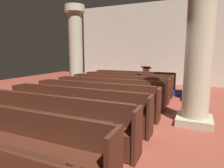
# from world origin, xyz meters

# --- Properties ---
(ground_plane) EXTENTS (19.20, 19.20, 0.00)m
(ground_plane) POSITION_xyz_m (0.00, 0.00, 0.00)
(ground_plane) COLOR brown
(back_wall) EXTENTS (10.00, 0.16, 4.50)m
(back_wall) POSITION_xyz_m (0.00, 6.08, 2.25)
(back_wall) COLOR beige
(back_wall) RESTS_ON ground
(pew_row_0) EXTENTS (3.72, 0.46, 0.88)m
(pew_row_0) POSITION_xyz_m (-0.80, 3.54, 0.47)
(pew_row_0) COLOR #4C2316
(pew_row_0) RESTS_ON ground
(pew_row_1) EXTENTS (3.72, 0.46, 0.88)m
(pew_row_1) POSITION_xyz_m (-0.80, 2.58, 0.47)
(pew_row_1) COLOR #4C2316
(pew_row_1) RESTS_ON ground
(pew_row_2) EXTENTS (3.72, 0.47, 0.88)m
(pew_row_2) POSITION_xyz_m (-0.80, 1.63, 0.47)
(pew_row_2) COLOR #4C2316
(pew_row_2) RESTS_ON ground
(pew_row_3) EXTENTS (3.72, 0.46, 0.88)m
(pew_row_3) POSITION_xyz_m (-0.80, 0.67, 0.47)
(pew_row_3) COLOR #4C2316
(pew_row_3) RESTS_ON ground
(pew_row_4) EXTENTS (3.72, 0.46, 0.88)m
(pew_row_4) POSITION_xyz_m (-0.80, -0.28, 0.47)
(pew_row_4) COLOR #4C2316
(pew_row_4) RESTS_ON ground
(pew_row_5) EXTENTS (3.72, 0.47, 0.88)m
(pew_row_5) POSITION_xyz_m (-0.80, -1.24, 0.47)
(pew_row_5) COLOR #4C2316
(pew_row_5) RESTS_ON ground
(pew_row_6) EXTENTS (3.72, 0.47, 0.88)m
(pew_row_6) POSITION_xyz_m (-0.80, -2.19, 0.47)
(pew_row_6) COLOR #4C2316
(pew_row_6) RESTS_ON ground
(pew_row_7) EXTENTS (3.72, 0.46, 0.88)m
(pew_row_7) POSITION_xyz_m (-0.80, -3.14, 0.47)
(pew_row_7) COLOR #4C2316
(pew_row_7) RESTS_ON ground
(pillar_aisle_side) EXTENTS (0.92, 0.92, 3.87)m
(pillar_aisle_side) POSITION_xyz_m (1.86, 2.56, 2.01)
(pillar_aisle_side) COLOR tan
(pillar_aisle_side) RESTS_ON ground
(pillar_far_side) EXTENTS (0.92, 0.92, 3.87)m
(pillar_far_side) POSITION_xyz_m (-3.42, 2.70, 2.01)
(pillar_far_side) COLOR tan
(pillar_far_side) RESTS_ON ground
(pillar_aisle_rear) EXTENTS (0.90, 0.90, 3.87)m
(pillar_aisle_rear) POSITION_xyz_m (1.86, -0.06, 2.01)
(pillar_aisle_rear) COLOR tan
(pillar_aisle_rear) RESTS_ON ground
(lectern) EXTENTS (0.48, 0.45, 1.08)m
(lectern) POSITION_xyz_m (-0.47, 4.51, 0.45)
(lectern) COLOR #492215
(lectern) RESTS_ON ground
(hymn_book) EXTENTS (0.15, 0.19, 0.03)m
(hymn_book) POSITION_xyz_m (-0.32, 2.77, 0.89)
(hymn_book) COLOR navy
(hymn_book) RESTS_ON pew_row_1
(kneeler_box_blue) EXTENTS (0.36, 0.26, 0.24)m
(kneeler_box_blue) POSITION_xyz_m (1.20, 2.99, 0.12)
(kneeler_box_blue) COLOR navy
(kneeler_box_blue) RESTS_ON ground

